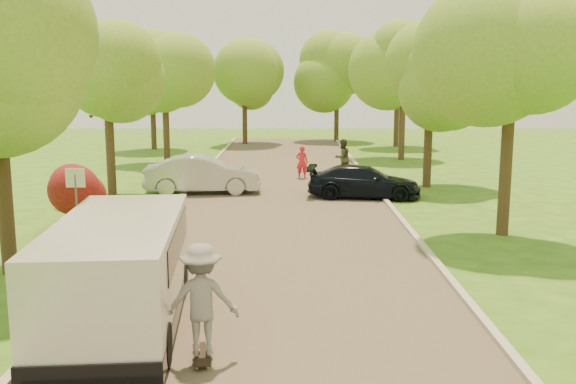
{
  "coord_description": "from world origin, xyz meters",
  "views": [
    {
      "loc": [
        0.29,
        -14.05,
        4.61
      ],
      "look_at": [
        0.27,
        5.11,
        1.3
      ],
      "focal_mm": 40.0,
      "sensor_mm": 36.0,
      "label": 1
    }
  ],
  "objects_px": {
    "skateboarder": "(202,299)",
    "person_striped": "(302,162)",
    "longboard": "(203,354)",
    "person_olive": "(342,158)",
    "dark_sedan": "(364,182)",
    "minivan": "(119,271)",
    "silver_sedan": "(203,174)",
    "street_sign": "(76,189)"
  },
  "relations": [
    {
      "from": "longboard",
      "to": "person_striped",
      "type": "distance_m",
      "value": 20.58
    },
    {
      "from": "minivan",
      "to": "person_olive",
      "type": "bearing_deg",
      "value": 68.77
    },
    {
      "from": "street_sign",
      "to": "dark_sedan",
      "type": "height_order",
      "value": "street_sign"
    },
    {
      "from": "skateboarder",
      "to": "person_olive",
      "type": "bearing_deg",
      "value": -106.92
    },
    {
      "from": "minivan",
      "to": "person_striped",
      "type": "bearing_deg",
      "value": 73.78
    },
    {
      "from": "silver_sedan",
      "to": "street_sign",
      "type": "bearing_deg",
      "value": 158.39
    },
    {
      "from": "minivan",
      "to": "person_olive",
      "type": "relative_size",
      "value": 3.15
    },
    {
      "from": "silver_sedan",
      "to": "skateboarder",
      "type": "bearing_deg",
      "value": -177.45
    },
    {
      "from": "silver_sedan",
      "to": "skateboarder",
      "type": "relative_size",
      "value": 2.53
    },
    {
      "from": "silver_sedan",
      "to": "longboard",
      "type": "relative_size",
      "value": 4.82
    },
    {
      "from": "longboard",
      "to": "skateboarder",
      "type": "bearing_deg",
      "value": -6.09
    },
    {
      "from": "minivan",
      "to": "silver_sedan",
      "type": "height_order",
      "value": "minivan"
    },
    {
      "from": "minivan",
      "to": "person_olive",
      "type": "height_order",
      "value": "minivan"
    },
    {
      "from": "street_sign",
      "to": "silver_sedan",
      "type": "distance_m",
      "value": 8.76
    },
    {
      "from": "street_sign",
      "to": "dark_sedan",
      "type": "xyz_separation_m",
      "value": [
        9.1,
        7.3,
        -0.91
      ]
    },
    {
      "from": "minivan",
      "to": "longboard",
      "type": "distance_m",
      "value": 2.52
    },
    {
      "from": "silver_sedan",
      "to": "dark_sedan",
      "type": "bearing_deg",
      "value": -104.11
    },
    {
      "from": "silver_sedan",
      "to": "longboard",
      "type": "distance_m",
      "value": 16.48
    },
    {
      "from": "minivan",
      "to": "person_striped",
      "type": "distance_m",
      "value": 19.34
    },
    {
      "from": "silver_sedan",
      "to": "dark_sedan",
      "type": "xyz_separation_m",
      "value": [
        6.6,
        -1.06,
        -0.14
      ]
    },
    {
      "from": "longboard",
      "to": "person_olive",
      "type": "xyz_separation_m",
      "value": [
        4.08,
        21.34,
        0.8
      ]
    },
    {
      "from": "dark_sedan",
      "to": "person_olive",
      "type": "height_order",
      "value": "person_olive"
    },
    {
      "from": "dark_sedan",
      "to": "skateboarder",
      "type": "bearing_deg",
      "value": 170.94
    },
    {
      "from": "silver_sedan",
      "to": "person_striped",
      "type": "distance_m",
      "value": 5.92
    },
    {
      "from": "minivan",
      "to": "silver_sedan",
      "type": "relative_size",
      "value": 1.2
    },
    {
      "from": "street_sign",
      "to": "person_olive",
      "type": "relative_size",
      "value": 1.2
    },
    {
      "from": "minivan",
      "to": "silver_sedan",
      "type": "xyz_separation_m",
      "value": [
        -0.41,
        14.81,
        -0.31
      ]
    },
    {
      "from": "longboard",
      "to": "skateboarder",
      "type": "distance_m",
      "value": 0.96
    },
    {
      "from": "minivan",
      "to": "skateboarder",
      "type": "xyz_separation_m",
      "value": [
        1.75,
        -1.52,
        -0.03
      ]
    },
    {
      "from": "longboard",
      "to": "skateboarder",
      "type": "xyz_separation_m",
      "value": [
        -0.0,
        0.0,
        0.96
      ]
    },
    {
      "from": "street_sign",
      "to": "dark_sedan",
      "type": "bearing_deg",
      "value": 38.75
    },
    {
      "from": "silver_sedan",
      "to": "dark_sedan",
      "type": "distance_m",
      "value": 6.69
    },
    {
      "from": "minivan",
      "to": "skateboarder",
      "type": "bearing_deg",
      "value": -45.8
    },
    {
      "from": "street_sign",
      "to": "person_olive",
      "type": "height_order",
      "value": "street_sign"
    },
    {
      "from": "person_striped",
      "to": "person_olive",
      "type": "distance_m",
      "value": 2.2
    },
    {
      "from": "dark_sedan",
      "to": "longboard",
      "type": "bearing_deg",
      "value": 170.94
    },
    {
      "from": "person_olive",
      "to": "dark_sedan",
      "type": "bearing_deg",
      "value": 59.44
    },
    {
      "from": "skateboarder",
      "to": "person_striped",
      "type": "height_order",
      "value": "skateboarder"
    },
    {
      "from": "dark_sedan",
      "to": "longboard",
      "type": "height_order",
      "value": "dark_sedan"
    },
    {
      "from": "street_sign",
      "to": "skateboarder",
      "type": "height_order",
      "value": "street_sign"
    },
    {
      "from": "street_sign",
      "to": "minivan",
      "type": "height_order",
      "value": "street_sign"
    },
    {
      "from": "street_sign",
      "to": "person_striped",
      "type": "height_order",
      "value": "street_sign"
    }
  ]
}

